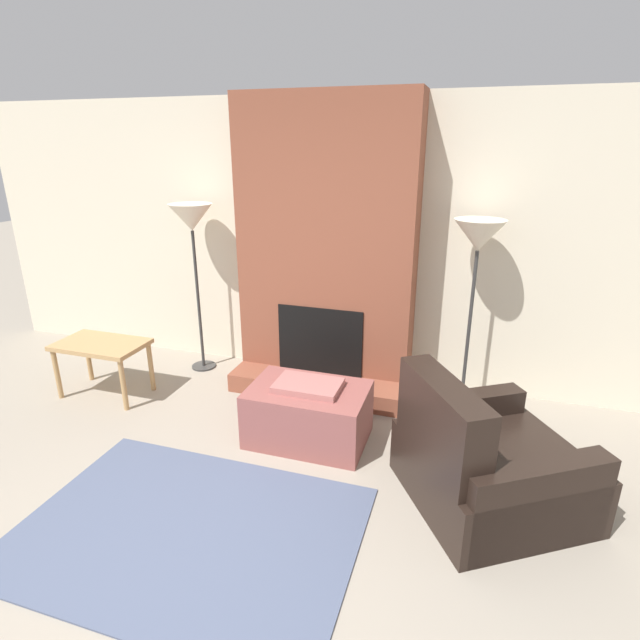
{
  "coord_description": "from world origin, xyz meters",
  "views": [
    {
      "loc": [
        1.28,
        -1.58,
        2.2
      ],
      "look_at": [
        0.0,
        2.45,
        0.68
      ],
      "focal_mm": 28.0,
      "sensor_mm": 36.0,
      "label": 1
    }
  ],
  "objects_px": {
    "ottoman": "(308,413)",
    "side_table": "(102,350)",
    "floor_lamp_left": "(192,224)",
    "floor_lamp_right": "(478,243)",
    "armchair": "(481,466)"
  },
  "relations": [
    {
      "from": "ottoman",
      "to": "armchair",
      "type": "relative_size",
      "value": 0.66
    },
    {
      "from": "ottoman",
      "to": "side_table",
      "type": "distance_m",
      "value": 2.03
    },
    {
      "from": "ottoman",
      "to": "armchair",
      "type": "distance_m",
      "value": 1.33
    },
    {
      "from": "floor_lamp_left",
      "to": "floor_lamp_right",
      "type": "xyz_separation_m",
      "value": [
        2.58,
        0.0,
        -0.03
      ]
    },
    {
      "from": "floor_lamp_left",
      "to": "floor_lamp_right",
      "type": "height_order",
      "value": "floor_lamp_left"
    },
    {
      "from": "ottoman",
      "to": "floor_lamp_left",
      "type": "relative_size",
      "value": 0.54
    },
    {
      "from": "ottoman",
      "to": "side_table",
      "type": "relative_size",
      "value": 1.14
    },
    {
      "from": "floor_lamp_right",
      "to": "armchair",
      "type": "bearing_deg",
      "value": -82.84
    },
    {
      "from": "side_table",
      "to": "floor_lamp_right",
      "type": "bearing_deg",
      "value": 14.11
    },
    {
      "from": "side_table",
      "to": "floor_lamp_right",
      "type": "height_order",
      "value": "floor_lamp_right"
    },
    {
      "from": "side_table",
      "to": "floor_lamp_left",
      "type": "xyz_separation_m",
      "value": [
        0.55,
        0.79,
        1.03
      ]
    },
    {
      "from": "floor_lamp_right",
      "to": "ottoman",
      "type": "bearing_deg",
      "value": -140.27
    },
    {
      "from": "armchair",
      "to": "side_table",
      "type": "bearing_deg",
      "value": 49.11
    },
    {
      "from": "ottoman",
      "to": "side_table",
      "type": "xyz_separation_m",
      "value": [
        -2.01,
        0.14,
        0.21
      ]
    },
    {
      "from": "ottoman",
      "to": "side_table",
      "type": "height_order",
      "value": "side_table"
    }
  ]
}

